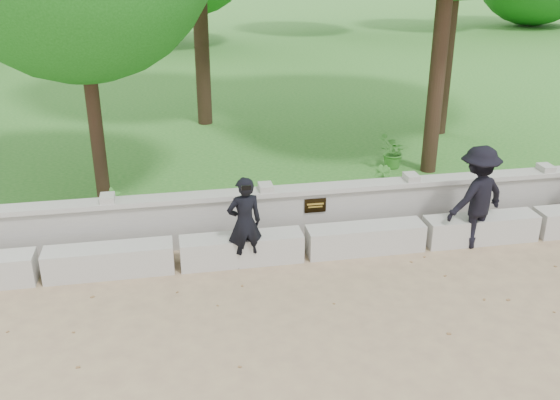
# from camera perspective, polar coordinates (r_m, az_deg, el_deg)

# --- Properties ---
(ground) EXTENTS (80.00, 80.00, 0.00)m
(ground) POSITION_cam_1_polar(r_m,az_deg,el_deg) (8.41, 5.12, -11.17)
(ground) COLOR #9B855F
(ground) RESTS_ON ground
(lawn) EXTENTS (40.00, 22.00, 0.25)m
(lawn) POSITION_cam_1_polar(r_m,az_deg,el_deg) (21.27, -5.03, 10.50)
(lawn) COLOR #23631D
(lawn) RESTS_ON ground
(concrete_bench) EXTENTS (11.90, 0.45, 0.45)m
(concrete_bench) POSITION_cam_1_polar(r_m,az_deg,el_deg) (9.88, 2.26, -4.01)
(concrete_bench) COLOR #ACAAA3
(concrete_bench) RESTS_ON ground
(parapet_wall) EXTENTS (12.50, 0.35, 0.90)m
(parapet_wall) POSITION_cam_1_polar(r_m,az_deg,el_deg) (10.39, 1.43, -1.11)
(parapet_wall) COLOR #A2A099
(parapet_wall) RESTS_ON ground
(man_main) EXTENTS (0.59, 0.53, 1.47)m
(man_main) POSITION_cam_1_polar(r_m,az_deg,el_deg) (9.37, -3.26, -2.11)
(man_main) COLOR black
(man_main) RESTS_ON ground
(visitor_mid) EXTENTS (1.25, 0.96, 1.70)m
(visitor_mid) POSITION_cam_1_polar(r_m,az_deg,el_deg) (10.47, 17.57, 0.27)
(visitor_mid) COLOR black
(visitor_mid) RESTS_ON ground
(shrub_a) EXTENTS (0.36, 0.30, 0.58)m
(shrub_a) POSITION_cam_1_polar(r_m,az_deg,el_deg) (10.86, -14.95, -0.41)
(shrub_a) COLOR #387B2A
(shrub_a) RESTS_ON lawn
(shrub_b) EXTENTS (0.44, 0.46, 0.65)m
(shrub_b) POSITION_cam_1_polar(r_m,az_deg,el_deg) (11.43, 9.41, 1.48)
(shrub_b) COLOR #387B2A
(shrub_b) RESTS_ON lawn
(shrub_c) EXTENTS (0.82, 0.82, 0.69)m
(shrub_c) POSITION_cam_1_polar(r_m,az_deg,el_deg) (13.09, 10.28, 4.33)
(shrub_c) COLOR #387B2A
(shrub_c) RESTS_ON lawn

